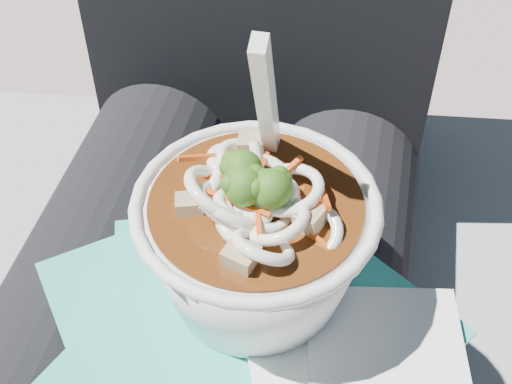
% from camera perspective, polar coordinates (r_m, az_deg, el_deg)
% --- Properties ---
extents(stone_ledge, '(1.05, 0.62, 0.47)m').
position_cam_1_polar(stone_ledge, '(0.96, -1.15, -13.91)').
color(stone_ledge, gray).
rests_on(stone_ledge, ground).
extents(lap, '(0.35, 0.48, 0.15)m').
position_cam_1_polar(lap, '(0.62, -4.67, -11.01)').
color(lap, black).
rests_on(lap, stone_ledge).
extents(person_body, '(0.34, 0.94, 1.02)m').
position_cam_1_polar(person_body, '(0.65, -2.67, -3.42)').
color(person_body, black).
rests_on(person_body, ground).
extents(plastic_bag, '(0.35, 0.31, 0.02)m').
position_cam_1_polar(plastic_bag, '(0.52, -0.94, -10.51)').
color(plastic_bag, teal).
rests_on(plastic_bag, lap).
extents(udon_bowl, '(0.18, 0.18, 0.21)m').
position_cam_1_polar(udon_bowl, '(0.48, -0.01, -3.55)').
color(udon_bowl, white).
rests_on(udon_bowl, plastic_bag).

